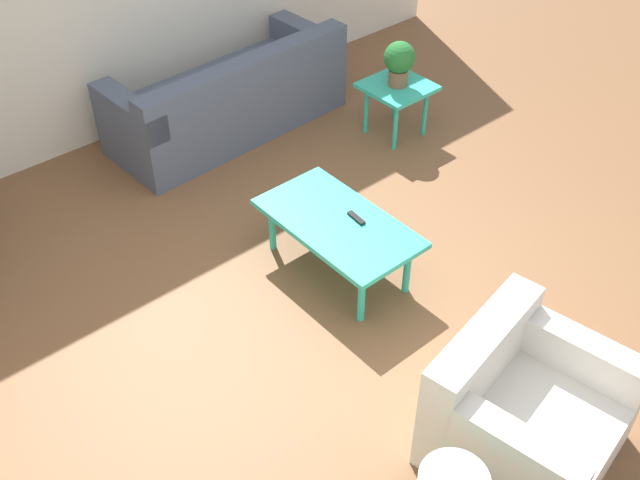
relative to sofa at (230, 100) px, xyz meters
name	(u,v)px	position (x,y,z in m)	size (l,w,h in m)	color
ground_plane	(368,295)	(-2.37, 0.53, -0.31)	(14.00, 14.00, 0.00)	brown
sofa	(230,100)	(0.00, 0.00, 0.00)	(0.96, 2.18, 0.80)	#4C566B
armchair	(521,412)	(-3.79, 0.74, 0.00)	(1.03, 1.08, 0.78)	silver
coffee_table	(338,226)	(-2.02, 0.51, 0.09)	(1.17, 0.63, 0.44)	#2DB79E
side_table_plant	(397,92)	(-0.99, -1.09, 0.11)	(0.55, 0.55, 0.49)	#2DB79E
potted_plant	(399,61)	(-0.99, -1.09, 0.40)	(0.27, 0.27, 0.40)	brown
remote_control	(356,218)	(-2.09, 0.40, 0.14)	(0.16, 0.05, 0.02)	black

